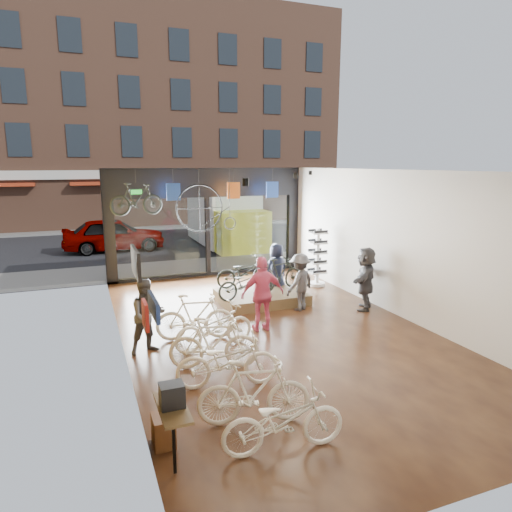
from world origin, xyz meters
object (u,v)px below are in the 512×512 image
floor_bike_0 (283,420)px  floor_bike_3 (214,343)px  floor_bike_1 (254,392)px  customer_3 (300,282)px  display_platform (261,297)px  display_bike_left (246,283)px  customer_2 (263,294)px  floor_bike_4 (214,327)px  box_truck (228,218)px  customer_4 (277,269)px  penny_farthing (209,209)px  display_bike_right (244,272)px  floor_bike_2 (227,361)px  sunglasses_rack (317,258)px  hung_bike (137,199)px  customer_1 (148,316)px  display_bike_mid (280,274)px  street_car (114,234)px  floor_bike_5 (195,317)px  customer_5 (366,278)px

floor_bike_0 → floor_bike_3: floor_bike_3 is taller
floor_bike_1 → customer_3: size_ratio=1.12×
floor_bike_1 → floor_bike_3: bearing=14.5°
floor_bike_0 → customer_3: (3.02, 5.55, 0.32)m
floor_bike_0 → display_platform: 7.01m
floor_bike_0 → display_bike_left: display_bike_left is taller
customer_2 → floor_bike_3: bearing=45.3°
floor_bike_4 → box_truck: bearing=-29.7°
customer_3 → customer_4: (0.03, 1.63, 0.00)m
customer_2 → penny_farthing: bearing=-88.0°
floor_bike_1 → display_platform: (2.44, 5.82, -0.38)m
display_bike_left → customer_4: (1.39, 1.05, 0.06)m
display_bike_right → customer_2: bearing=169.4°
display_bike_right → customer_2: customer_2 is taller
floor_bike_1 → floor_bike_0: bearing=-156.7°
floor_bike_2 → floor_bike_1: bearing=-168.9°
floor_bike_0 → sunglasses_rack: bearing=-26.0°
customer_4 → floor_bike_4: bearing=33.7°
display_bike_left → hung_bike: hung_bike is taller
customer_4 → sunglasses_rack: 1.71m
floor_bike_2 → floor_bike_4: floor_bike_2 is taller
customer_1 → floor_bike_0: bearing=-89.3°
display_bike_mid → street_car: bearing=4.9°
customer_3 → display_bike_mid: bearing=-110.4°
customer_3 → hung_bike: 5.34m
floor_bike_1 → hung_bike: (-0.72, 7.76, 2.40)m
floor_bike_5 → display_bike_right: display_bike_right is taller
floor_bike_0 → hung_bike: 8.93m
street_car → floor_bike_0: bearing=-176.3°
box_truck → customer_3: box_truck is taller
display_platform → penny_farthing: 3.44m
penny_farthing → floor_bike_5: bearing=-109.6°
customer_4 → penny_farthing: (-1.59, 1.79, 1.71)m
floor_bike_4 → customer_1: customer_1 is taller
floor_bike_3 → floor_bike_5: size_ratio=0.98×
customer_4 → customer_5: 2.78m
floor_bike_3 → floor_bike_4: floor_bike_3 is taller
floor_bike_3 → display_bike_right: display_bike_right is taller
customer_1 → customer_3: customer_1 is taller
street_car → floor_bike_2: 14.29m
hung_bike → customer_3: bearing=-139.5°
customer_3 → display_bike_left: bearing=-50.3°
street_car → sunglasses_rack: size_ratio=2.38×
floor_bike_5 → customer_5: (4.88, 0.49, 0.33)m
display_bike_left → customer_1: 3.54m
box_truck → display_bike_left: 9.55m
customer_1 → hung_bike: (0.40, 4.41, 2.12)m
display_platform → penny_farthing: bearing=109.8°
floor_bike_4 → display_platform: floor_bike_4 is taller
customer_3 → hung_bike: hung_bike is taller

